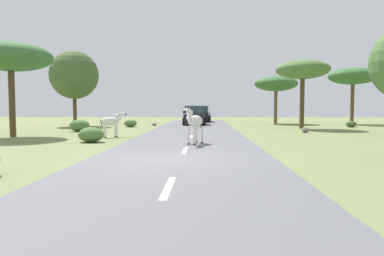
{
  "coord_description": "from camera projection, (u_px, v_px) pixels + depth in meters",
  "views": [
    {
      "loc": [
        1.22,
        -10.95,
        1.7
      ],
      "look_at": [
        0.59,
        6.49,
        0.62
      ],
      "focal_mm": 32.37,
      "sensor_mm": 36.0,
      "label": 1
    }
  ],
  "objects": [
    {
      "name": "bush_0",
      "position": [
        351.0,
        124.0,
        28.74
      ],
      "size": [
        0.85,
        0.77,
        0.51
      ],
      "primitive_type": "ellipsoid",
      "color": "#425B2D",
      "rests_on": "ground_plane"
    },
    {
      "name": "tree_5",
      "position": [
        353.0,
        76.0,
        33.5
      ],
      "size": [
        4.63,
        4.63,
        5.48
      ],
      "color": "brown",
      "rests_on": "ground_plane"
    },
    {
      "name": "bush_4",
      "position": [
        130.0,
        123.0,
        28.94
      ],
      "size": [
        1.07,
        0.96,
        0.64
      ],
      "primitive_type": "ellipsoid",
      "color": "#4C7038",
      "rests_on": "ground_plane"
    },
    {
      "name": "bush_2",
      "position": [
        80.0,
        126.0,
        23.66
      ],
      "size": [
        1.36,
        1.23,
        0.82
      ],
      "primitive_type": "ellipsoid",
      "color": "#4C7038",
      "rests_on": "ground_plane"
    },
    {
      "name": "zebra_0",
      "position": [
        194.0,
        122.0,
        15.26
      ],
      "size": [
        0.99,
        1.64,
        1.65
      ],
      "rotation": [
        0.0,
        0.0,
        2.7
      ],
      "color": "silver",
      "rests_on": "road"
    },
    {
      "name": "car_0",
      "position": [
        201.0,
        114.0,
        37.87
      ],
      "size": [
        2.22,
        4.44,
        1.74
      ],
      "rotation": [
        0.0,
        0.0,
        -0.06
      ],
      "color": "black",
      "rests_on": "road"
    },
    {
      "name": "lane_markings",
      "position": [
        179.0,
        163.0,
        10.05
      ],
      "size": [
        0.16,
        56.0,
        0.01
      ],
      "color": "silver",
      "rests_on": "road"
    },
    {
      "name": "tree_0",
      "position": [
        74.0,
        75.0,
        30.38
      ],
      "size": [
        4.23,
        4.23,
        6.6
      ],
      "color": "#4C3823",
      "rests_on": "ground_plane"
    },
    {
      "name": "ground_plane",
      "position": [
        166.0,
        160.0,
        11.07
      ],
      "size": [
        90.0,
        90.0,
        0.0
      ],
      "primitive_type": "plane",
      "color": "olive"
    },
    {
      "name": "tree_2",
      "position": [
        276.0,
        84.0,
        34.64
      ],
      "size": [
        4.27,
        4.27,
        4.75
      ],
      "color": "brown",
      "rests_on": "ground_plane"
    },
    {
      "name": "zebra_1",
      "position": [
        112.0,
        122.0,
        19.21
      ],
      "size": [
        1.36,
        1.07,
        1.45
      ],
      "rotation": [
        0.0,
        0.0,
        5.33
      ],
      "color": "silver",
      "rests_on": "ground_plane"
    },
    {
      "name": "rock_1",
      "position": [
        154.0,
        124.0,
        31.25
      ],
      "size": [
        0.46,
        0.49,
        0.24
      ],
      "primitive_type": "ellipsoid",
      "color": "gray",
      "rests_on": "ground_plane"
    },
    {
      "name": "car_1",
      "position": [
        195.0,
        116.0,
        31.96
      ],
      "size": [
        2.06,
        4.36,
        1.74
      ],
      "rotation": [
        0.0,
        0.0,
        -0.01
      ],
      "color": "black",
      "rests_on": "road"
    },
    {
      "name": "bush_1",
      "position": [
        91.0,
        135.0,
        16.56
      ],
      "size": [
        1.21,
        1.09,
        0.73
      ],
      "primitive_type": "ellipsoid",
      "color": "#4C7038",
      "rests_on": "ground_plane"
    },
    {
      "name": "rock_0",
      "position": [
        305.0,
        130.0,
        22.63
      ],
      "size": [
        0.47,
        0.45,
        0.37
      ],
      "primitive_type": "ellipsoid",
      "color": "gray",
      "rests_on": "ground_plane"
    },
    {
      "name": "tree_6",
      "position": [
        11.0,
        57.0,
        19.42
      ],
      "size": [
        4.55,
        4.55,
        5.3
      ],
      "color": "#4C3823",
      "rests_on": "ground_plane"
    },
    {
      "name": "road",
      "position": [
        181.0,
        159.0,
        11.05
      ],
      "size": [
        6.0,
        64.0,
        0.05
      ],
      "primitive_type": "cube",
      "color": "slate",
      "rests_on": "ground_plane"
    },
    {
      "name": "tree_3",
      "position": [
        303.0,
        70.0,
        26.65
      ],
      "size": [
        4.1,
        4.1,
        5.28
      ],
      "color": "#4C3823",
      "rests_on": "ground_plane"
    }
  ]
}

